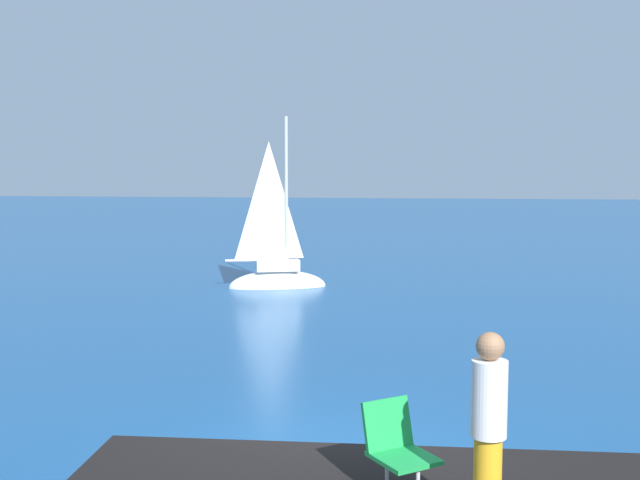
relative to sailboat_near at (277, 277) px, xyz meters
The scene contains 4 objects.
ground_plane 14.06m from the sailboat_near, 76.33° to the right, with size 160.00×160.00×0.00m, color navy.
sailboat_near is the anchor object (origin of this frame).
person_standing 17.58m from the sailboat_near, 73.77° to the right, with size 0.28×0.28×1.62m.
beach_chair 16.67m from the sailboat_near, 75.49° to the right, with size 0.74×0.76×0.80m.
Camera 1 is at (1.05, -9.02, 3.67)m, focal length 42.86 mm.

